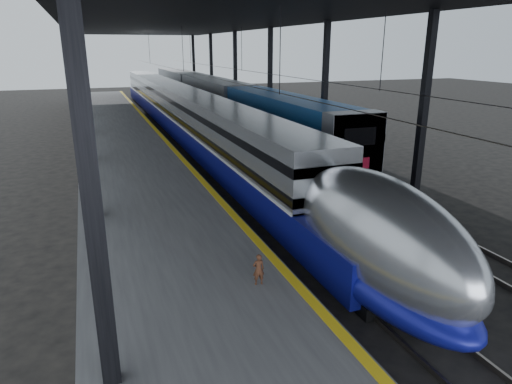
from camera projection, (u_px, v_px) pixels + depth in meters
ground at (280, 269)px, 15.81m from camera, size 160.00×160.00×0.00m
platform at (125, 148)px, 32.40m from camera, size 6.00×80.00×1.00m
yellow_strip at (164, 139)px, 33.16m from camera, size 0.30×80.00×0.01m
rails at (232, 146)px, 35.15m from camera, size 6.52×80.00×0.16m
canopy at (194, 20)px, 31.56m from camera, size 18.00×75.00×9.47m
tgv_train at (186, 116)px, 38.23m from camera, size 2.79×65.20×4.00m
second_train at (216, 99)px, 47.57m from camera, size 3.07×56.05×4.22m
child at (258, 269)px, 12.66m from camera, size 0.35×0.24×0.92m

